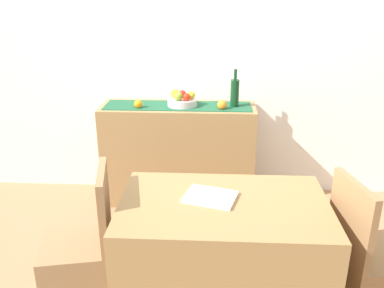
# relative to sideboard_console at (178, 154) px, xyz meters

# --- Properties ---
(ground_plane) EXTENTS (6.40, 6.40, 0.02)m
(ground_plane) POSITION_rel_sideboard_console_xyz_m (0.19, -0.92, -0.46)
(ground_plane) COLOR #A17451
(ground_plane) RESTS_ON ground
(room_wall_rear) EXTENTS (6.40, 0.06, 2.70)m
(room_wall_rear) POSITION_rel_sideboard_console_xyz_m (0.19, 0.26, 0.90)
(room_wall_rear) COLOR white
(room_wall_rear) RESTS_ON ground
(sideboard_console) EXTENTS (1.34, 0.42, 0.89)m
(sideboard_console) POSITION_rel_sideboard_console_xyz_m (0.00, 0.00, 0.00)
(sideboard_console) COLOR olive
(sideboard_console) RESTS_ON ground
(table_runner) EXTENTS (1.26, 0.32, 0.01)m
(table_runner) POSITION_rel_sideboard_console_xyz_m (0.00, 0.00, 0.45)
(table_runner) COLOR #1D5235
(table_runner) RESTS_ON sideboard_console
(fruit_bowl) EXTENTS (0.26, 0.26, 0.06)m
(fruit_bowl) POSITION_rel_sideboard_console_xyz_m (0.04, 0.00, 0.48)
(fruit_bowl) COLOR silver
(fruit_bowl) RESTS_ON table_runner
(apple_upper) EXTENTS (0.07, 0.07, 0.07)m
(apple_upper) POSITION_rel_sideboard_console_xyz_m (0.01, -0.06, 0.55)
(apple_upper) COLOR #83A92D
(apple_upper) RESTS_ON fruit_bowl
(apple_left) EXTENTS (0.07, 0.07, 0.07)m
(apple_left) POSITION_rel_sideboard_console_xyz_m (0.04, 0.04, 0.54)
(apple_left) COLOR red
(apple_left) RESTS_ON fruit_bowl
(apple_center) EXTENTS (0.07, 0.07, 0.07)m
(apple_center) POSITION_rel_sideboard_console_xyz_m (-0.03, 0.04, 0.55)
(apple_center) COLOR gold
(apple_center) RESTS_ON fruit_bowl
(apple_right) EXTENTS (0.07, 0.07, 0.07)m
(apple_right) POSITION_rel_sideboard_console_xyz_m (0.08, -0.06, 0.54)
(apple_right) COLOR red
(apple_right) RESTS_ON fruit_bowl
(apple_rear) EXTENTS (0.06, 0.06, 0.06)m
(apple_rear) POSITION_rel_sideboard_console_xyz_m (0.12, 0.01, 0.54)
(apple_rear) COLOR gold
(apple_rear) RESTS_ON fruit_bowl
(wine_bottle) EXTENTS (0.07, 0.07, 0.32)m
(wine_bottle) POSITION_rel_sideboard_console_xyz_m (0.48, 0.00, 0.57)
(wine_bottle) COLOR #103A1E
(wine_bottle) RESTS_ON sideboard_console
(orange_loose_far) EXTENTS (0.08, 0.08, 0.08)m
(orange_loose_far) POSITION_rel_sideboard_console_xyz_m (0.38, -0.09, 0.49)
(orange_loose_far) COLOR orange
(orange_loose_far) RESTS_ON sideboard_console
(orange_loose_near_bowl) EXTENTS (0.07, 0.07, 0.07)m
(orange_loose_near_bowl) POSITION_rel_sideboard_console_xyz_m (-0.33, -0.08, 0.48)
(orange_loose_near_bowl) COLOR orange
(orange_loose_near_bowl) RESTS_ON sideboard_console
(dining_table) EXTENTS (1.16, 0.74, 0.74)m
(dining_table) POSITION_rel_sideboard_console_xyz_m (0.37, -1.40, -0.08)
(dining_table) COLOR olive
(dining_table) RESTS_ON ground
(open_book) EXTENTS (0.33, 0.28, 0.02)m
(open_book) POSITION_rel_sideboard_console_xyz_m (0.30, -1.35, 0.30)
(open_book) COLOR white
(open_book) RESTS_ON dining_table
(chair_near_window) EXTENTS (0.47, 0.47, 0.90)m
(chair_near_window) POSITION_rel_sideboard_console_xyz_m (-0.47, -1.40, -0.18)
(chair_near_window) COLOR #8E6D4A
(chair_near_window) RESTS_ON ground
(chair_by_corner) EXTENTS (0.48, 0.48, 0.90)m
(chair_by_corner) POSITION_rel_sideboard_console_xyz_m (1.22, -1.40, -0.18)
(chair_by_corner) COLOR olive
(chair_by_corner) RESTS_ON ground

